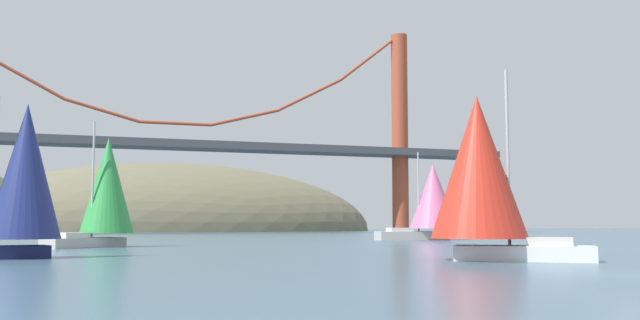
{
  "coord_description": "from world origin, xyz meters",
  "views": [
    {
      "loc": [
        -16.76,
        -18.33,
        1.61
      ],
      "look_at": [
        0.0,
        28.64,
        5.93
      ],
      "focal_mm": 41.15,
      "sensor_mm": 36.0,
      "label": 1
    }
  ],
  "objects_px": {
    "sailboat_pink_spinnaker": "(431,200)",
    "sailboat_green_sail": "(106,189)",
    "sailboat_scarlet_sail": "(481,172)",
    "sailboat_navy_sail": "(21,178)"
  },
  "relations": [
    {
      "from": "sailboat_scarlet_sail",
      "to": "sailboat_navy_sail",
      "type": "distance_m",
      "value": 21.05
    },
    {
      "from": "sailboat_pink_spinnaker",
      "to": "sailboat_green_sail",
      "type": "relative_size",
      "value": 1.01
    },
    {
      "from": "sailboat_scarlet_sail",
      "to": "sailboat_navy_sail",
      "type": "bearing_deg",
      "value": 155.09
    },
    {
      "from": "sailboat_pink_spinnaker",
      "to": "sailboat_navy_sail",
      "type": "xyz_separation_m",
      "value": [
        -36.25,
        -27.63,
        -0.21
      ]
    },
    {
      "from": "sailboat_pink_spinnaker",
      "to": "sailboat_scarlet_sail",
      "type": "distance_m",
      "value": 40.33
    },
    {
      "from": "sailboat_scarlet_sail",
      "to": "sailboat_pink_spinnaker",
      "type": "bearing_deg",
      "value": 64.82
    },
    {
      "from": "sailboat_scarlet_sail",
      "to": "sailboat_green_sail",
      "type": "height_order",
      "value": "sailboat_green_sail"
    },
    {
      "from": "sailboat_pink_spinnaker",
      "to": "sailboat_green_sail",
      "type": "bearing_deg",
      "value": -159.27
    },
    {
      "from": "sailboat_scarlet_sail",
      "to": "sailboat_green_sail",
      "type": "bearing_deg",
      "value": 120.37
    },
    {
      "from": "sailboat_scarlet_sail",
      "to": "sailboat_navy_sail",
      "type": "xyz_separation_m",
      "value": [
        -19.09,
        8.87,
        -0.13
      ]
    }
  ]
}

